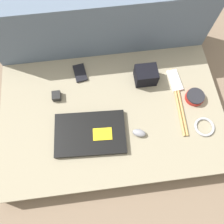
# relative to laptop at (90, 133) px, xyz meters

# --- Properties ---
(ground_plane) EXTENTS (8.00, 8.00, 0.00)m
(ground_plane) POSITION_rel_laptop_xyz_m (0.12, 0.09, -0.12)
(ground_plane) COLOR #7A6651
(couch_seat) EXTENTS (1.13, 0.71, 0.11)m
(couch_seat) POSITION_rel_laptop_xyz_m (0.12, 0.09, -0.07)
(couch_seat) COLOR gray
(couch_seat) RESTS_ON ground_plane
(couch_backrest) EXTENTS (1.13, 0.20, 0.44)m
(couch_backrest) POSITION_rel_laptop_xyz_m (0.12, 0.55, 0.10)
(couch_backrest) COLOR slate
(couch_backrest) RESTS_ON ground_plane
(laptop) EXTENTS (0.35, 0.23, 0.03)m
(laptop) POSITION_rel_laptop_xyz_m (0.00, 0.00, 0.00)
(laptop) COLOR black
(laptop) RESTS_ON couch_seat
(computer_mouse) EXTENTS (0.07, 0.06, 0.03)m
(computer_mouse) POSITION_rel_laptop_xyz_m (0.23, -0.03, 0.00)
(computer_mouse) COLOR gray
(computer_mouse) RESTS_ON couch_seat
(speaker_puck) EXTENTS (0.09, 0.09, 0.03)m
(speaker_puck) POSITION_rel_laptop_xyz_m (0.55, 0.12, 0.00)
(speaker_puck) COLOR red
(speaker_puck) RESTS_ON couch_seat
(phone_silver) EXTENTS (0.06, 0.13, 0.01)m
(phone_silver) POSITION_rel_laptop_xyz_m (0.47, 0.24, -0.01)
(phone_silver) COLOR silver
(phone_silver) RESTS_ON couch_seat
(phone_black) EXTENTS (0.08, 0.11, 0.01)m
(phone_black) POSITION_rel_laptop_xyz_m (-0.03, 0.34, -0.01)
(phone_black) COLOR black
(phone_black) RESTS_ON couch_seat
(camera_pouch) EXTENTS (0.11, 0.09, 0.09)m
(camera_pouch) POSITION_rel_laptop_xyz_m (0.32, 0.27, 0.03)
(camera_pouch) COLOR black
(camera_pouch) RESTS_ON couch_seat
(charger_brick) EXTENTS (0.04, 0.05, 0.03)m
(charger_brick) POSITION_rel_laptop_xyz_m (-0.15, 0.22, 0.00)
(charger_brick) COLOR black
(charger_brick) RESTS_ON couch_seat
(cable_coil) EXTENTS (0.10, 0.10, 0.01)m
(cable_coil) POSITION_rel_laptop_xyz_m (0.56, -0.03, -0.01)
(cable_coil) COLOR #B2B2B7
(cable_coil) RESTS_ON couch_seat
(drumstick_pair) EXTENTS (0.04, 0.37, 0.01)m
(drumstick_pair) POSITION_rel_laptop_xyz_m (0.47, 0.12, -0.01)
(drumstick_pair) COLOR tan
(drumstick_pair) RESTS_ON couch_seat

